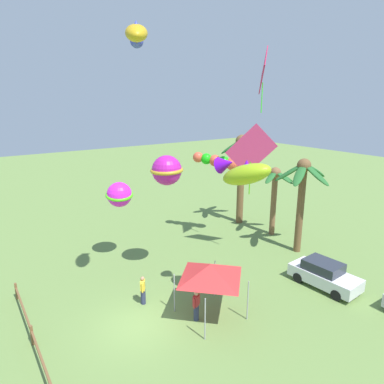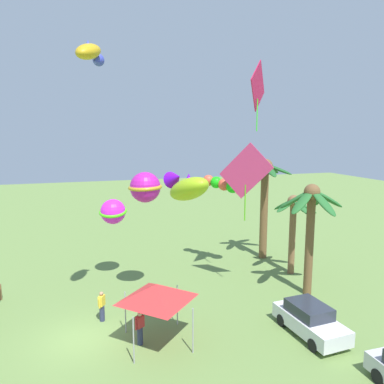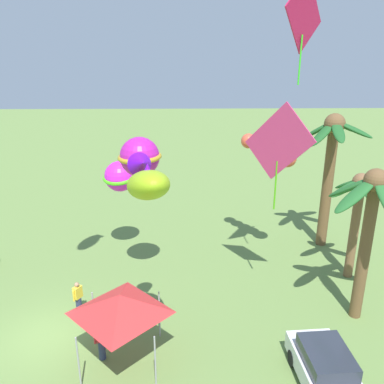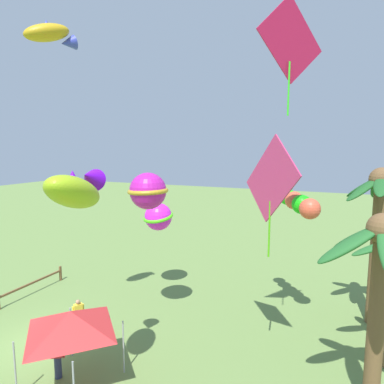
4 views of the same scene
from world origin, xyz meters
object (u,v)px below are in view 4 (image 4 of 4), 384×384
(palm_tree_0, at_px, (381,273))
(kite_ball_5, at_px, (158,217))
(kite_tube_1, at_px, (296,201))
(palm_tree_1, at_px, (379,214))
(kite_fish_3, at_px, (50,34))
(kite_ball_2, at_px, (148,191))
(kite_diamond_4, at_px, (290,42))
(spectator_0, at_px, (58,357))
(festival_tent, at_px, (71,321))
(spectator_1, at_px, (79,316))
(kite_fish_6, at_px, (76,190))
(kite_diamond_0, at_px, (271,181))

(palm_tree_0, xyz_separation_m, kite_ball_5, (-5.84, -10.85, -0.31))
(kite_tube_1, bearing_deg, palm_tree_1, 109.29)
(kite_fish_3, bearing_deg, kite_ball_2, 132.50)
(palm_tree_0, height_order, kite_diamond_4, kite_diamond_4)
(palm_tree_0, bearing_deg, spectator_0, -77.17)
(festival_tent, relative_size, kite_diamond_4, 0.74)
(kite_tube_1, bearing_deg, kite_ball_2, -62.61)
(spectator_1, relative_size, kite_ball_2, 0.80)
(palm_tree_1, distance_m, kite_ball_2, 11.02)
(spectator_0, relative_size, kite_tube_1, 0.54)
(kite_ball_2, xyz_separation_m, kite_ball_5, (-3.57, -1.49, -2.02))
(spectator_1, height_order, festival_tent, festival_tent)
(palm_tree_1, bearing_deg, festival_tent, -48.16)
(kite_tube_1, height_order, kite_fish_6, kite_fish_6)
(spectator_0, relative_size, kite_ball_5, 0.70)
(palm_tree_0, distance_m, kite_fish_6, 9.46)
(spectator_0, bearing_deg, kite_fish_6, 68.53)
(spectator_0, bearing_deg, kite_diamond_4, 116.06)
(kite_fish_3, bearing_deg, festival_tent, 48.86)
(kite_tube_1, bearing_deg, festival_tent, -39.91)
(spectator_1, relative_size, kite_ball_5, 0.70)
(palm_tree_0, bearing_deg, kite_diamond_4, -112.94)
(spectator_0, relative_size, kite_ball_2, 0.80)
(palm_tree_1, distance_m, kite_ball_5, 11.55)
(kite_diamond_0, distance_m, kite_ball_2, 5.89)
(kite_ball_5, bearing_deg, kite_fish_3, -12.42)
(spectator_0, height_order, kite_fish_3, kite_fish_3)
(spectator_0, bearing_deg, kite_tube_1, 136.60)
(spectator_1, relative_size, kite_tube_1, 0.54)
(spectator_1, xyz_separation_m, kite_fish_3, (0.69, -0.13, 12.33))
(kite_tube_1, xyz_separation_m, kite_fish_3, (5.87, -9.14, 7.10))
(kite_diamond_4, bearing_deg, palm_tree_1, 146.62)
(palm_tree_1, relative_size, kite_fish_6, 2.48)
(kite_tube_1, bearing_deg, spectator_0, -43.40)
(spectator_0, xyz_separation_m, kite_diamond_0, (-3.87, 7.00, 6.55))
(spectator_1, xyz_separation_m, kite_fish_6, (3.54, 3.52, 6.52))
(palm_tree_1, relative_size, kite_ball_2, 3.90)
(kite_fish_3, bearing_deg, palm_tree_0, 91.62)
(palm_tree_0, distance_m, festival_tent, 10.37)
(kite_ball_2, bearing_deg, kite_tube_1, 117.39)
(kite_fish_6, bearing_deg, kite_fish_3, -128.02)
(festival_tent, height_order, kite_diamond_0, kite_diamond_0)
(kite_fish_3, distance_m, kite_diamond_4, 9.38)
(spectator_1, bearing_deg, kite_diamond_4, 95.92)
(kite_tube_1, relative_size, kite_fish_6, 0.95)
(festival_tent, relative_size, kite_ball_2, 1.45)
(kite_diamond_0, height_order, kite_ball_5, kite_diamond_0)
(kite_diamond_0, bearing_deg, kite_diamond_4, 71.92)
(palm_tree_1, xyz_separation_m, kite_diamond_4, (5.54, -3.65, 6.67))
(festival_tent, bearing_deg, kite_tube_1, 140.09)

